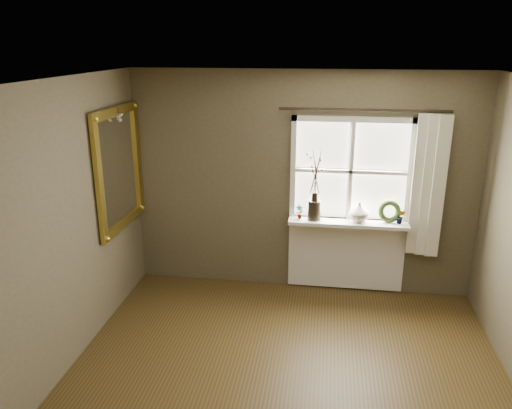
{
  "coord_description": "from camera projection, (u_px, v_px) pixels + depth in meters",
  "views": [
    {
      "loc": [
        0.28,
        -3.35,
        2.89
      ],
      "look_at": [
        -0.43,
        1.55,
        1.26
      ],
      "focal_mm": 35.0,
      "sensor_mm": 36.0,
      "label": 1
    }
  ],
  "objects": [
    {
      "name": "cream_vase",
      "position": [
        359.0,
        212.0,
        5.67
      ],
      "size": [
        0.25,
        0.25,
        0.23
      ],
      "primitive_type": "imported",
      "rotation": [
        0.0,
        0.0,
        -0.13
      ],
      "color": "beige",
      "rests_on": "window_sill"
    },
    {
      "name": "ceiling",
      "position": [
        287.0,
        87.0,
        3.28
      ],
      "size": [
        4.5,
        4.5,
        0.0
      ],
      "primitive_type": "plane",
      "color": "silver",
      "rests_on": "ground"
    },
    {
      "name": "dark_jug",
      "position": [
        314.0,
        210.0,
        5.74
      ],
      "size": [
        0.16,
        0.16,
        0.23
      ],
      "primitive_type": "cylinder",
      "rotation": [
        0.0,
        0.0,
        -0.05
      ],
      "color": "black",
      "rests_on": "window_sill"
    },
    {
      "name": "potted_plant_right",
      "position": [
        401.0,
        217.0,
        5.61
      ],
      "size": [
        0.11,
        0.1,
        0.17
      ],
      "primitive_type": "imported",
      "rotation": [
        0.0,
        0.0,
        -0.32
      ],
      "color": "#2D401C",
      "rests_on": "window_sill"
    },
    {
      "name": "window_apron",
      "position": [
        345.0,
        254.0,
        5.97
      ],
      "size": [
        1.36,
        0.04,
        0.88
      ],
      "primitive_type": "cube",
      "color": "white",
      "rests_on": "ground"
    },
    {
      "name": "window_sill",
      "position": [
        348.0,
        223.0,
        5.73
      ],
      "size": [
        1.36,
        0.26,
        0.04
      ],
      "primitive_type": "cube",
      "color": "white",
      "rests_on": "wall_back"
    },
    {
      "name": "wreath",
      "position": [
        389.0,
        214.0,
        5.66
      ],
      "size": [
        0.27,
        0.14,
        0.27
      ],
      "primitive_type": "torus",
      "rotation": [
        1.36,
        0.0,
        0.1
      ],
      "color": "#2D401C",
      "rests_on": "window_sill"
    },
    {
      "name": "wall_back",
      "position": [
        302.0,
        183.0,
        5.85
      ],
      "size": [
        4.0,
        0.1,
        2.6
      ],
      "primitive_type": "cube",
      "color": "brown",
      "rests_on": "ground"
    },
    {
      "name": "wall_left",
      "position": [
        27.0,
        251.0,
        3.97
      ],
      "size": [
        0.1,
        4.5,
        2.6
      ],
      "primitive_type": "cube",
      "color": "brown",
      "rests_on": "ground"
    },
    {
      "name": "potted_plant_left",
      "position": [
        299.0,
        212.0,
        5.77
      ],
      "size": [
        0.1,
        0.09,
        0.17
      ],
      "primitive_type": "imported",
      "rotation": [
        0.0,
        0.0,
        0.34
      ],
      "color": "#2D401C",
      "rests_on": "window_sill"
    },
    {
      "name": "window_frame",
      "position": [
        351.0,
        171.0,
        5.65
      ],
      "size": [
        1.36,
        0.06,
        1.24
      ],
      "color": "white",
      "rests_on": "wall_back"
    },
    {
      "name": "gilt_mirror",
      "position": [
        119.0,
        168.0,
        5.45
      ],
      "size": [
        0.1,
        1.13,
        1.34
      ],
      "color": "white",
      "rests_on": "wall_left"
    },
    {
      "name": "curtain",
      "position": [
        428.0,
        187.0,
        5.47
      ],
      "size": [
        0.36,
        0.12,
        1.59
      ],
      "primitive_type": "cube",
      "color": "silver",
      "rests_on": "wall_back"
    },
    {
      "name": "curtain_rod",
      "position": [
        364.0,
        110.0,
        5.36
      ],
      "size": [
        1.84,
        0.03,
        0.03
      ],
      "primitive_type": "cylinder",
      "rotation": [
        0.0,
        1.57,
        0.0
      ],
      "color": "black",
      "rests_on": "wall_back"
    }
  ]
}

